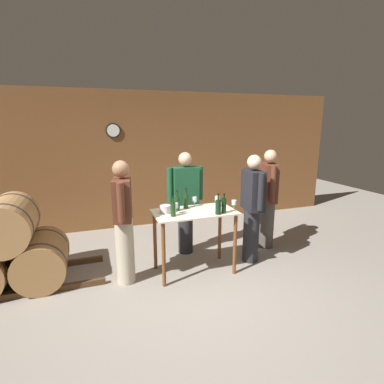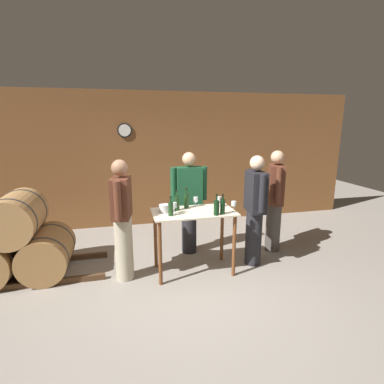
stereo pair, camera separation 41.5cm
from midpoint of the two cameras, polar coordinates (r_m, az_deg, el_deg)
The scene contains 18 objects.
ground_plane at distance 3.98m, azimuth -1.57°, elevation -18.62°, with size 14.00×14.00×0.00m, color gray.
back_wall at distance 6.18m, azimuth -9.71°, elevation 6.02°, with size 8.40×0.08×2.70m.
barrel_rack at distance 4.66m, azimuth -33.30°, elevation -9.32°, with size 2.22×0.89×1.19m.
tasting_table at distance 4.18m, azimuth -2.40°, elevation -6.10°, with size 1.14×0.63×0.90m.
wine_bottle_far_left at distance 3.90m, azimuth -6.68°, elevation -3.25°, with size 0.07×0.07×0.26m.
wine_bottle_left at distance 4.14m, azimuth -5.74°, elevation -2.20°, with size 0.08×0.08×0.29m.
wine_bottle_center at distance 4.25m, azimuth -3.97°, elevation -1.68°, with size 0.07×0.07×0.29m.
wine_bottle_right at distance 3.96m, azimuth 2.03°, elevation -2.82°, with size 0.07×0.07×0.29m.
wine_bottle_far_right at distance 4.01m, azimuth 3.15°, elevation -2.56°, with size 0.06×0.06×0.28m.
wine_glass_near_left at distance 4.00m, azimuth -6.08°, elevation -2.71°, with size 0.06×0.06×0.15m.
wine_glass_near_center at distance 4.33m, azimuth -2.28°, elevation -1.49°, with size 0.07×0.07×0.14m.
wine_glass_near_right at distance 4.35m, azimuth 2.14°, elevation -1.36°, with size 0.07×0.07×0.15m.
wine_glass_far_side at distance 4.11m, azimuth 5.17°, elevation -2.11°, with size 0.07×0.07×0.16m.
ice_bucket at distance 4.07m, azimuth -8.03°, elevation -3.29°, with size 0.15×0.15×0.11m.
person_host at distance 5.09m, azimuth 12.09°, elevation -0.97°, with size 0.34×0.56×1.67m.
person_visitor_with_scarf at distance 4.00m, azimuth -15.87°, elevation -5.28°, with size 0.29×0.58×1.64m.
person_visitor_bearded at distance 4.78m, azimuth -3.77°, elevation -1.76°, with size 0.59×0.24×1.65m.
person_visitor_near_door at distance 4.51m, azimuth 8.85°, elevation -2.83°, with size 0.25×0.59×1.64m.
Camera 1 is at (-1.22, -3.17, 2.09)m, focal length 28.00 mm.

